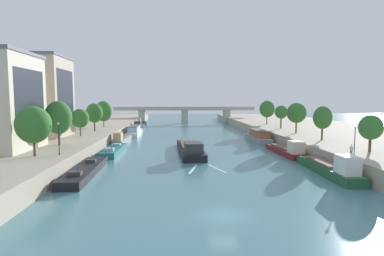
# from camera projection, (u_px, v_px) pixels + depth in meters

# --- Properties ---
(ground_plane) EXTENTS (400.00, 400.00, 0.00)m
(ground_plane) POSITION_uv_depth(u_px,v_px,m) (224.00, 215.00, 27.87)
(ground_plane) COLOR teal
(quay_left) EXTENTS (36.00, 170.00, 2.58)m
(quay_left) POSITION_uv_depth(u_px,v_px,m) (50.00, 135.00, 80.40)
(quay_left) COLOR #A89E89
(quay_left) RESTS_ON ground
(quay_right) EXTENTS (36.00, 170.00, 2.58)m
(quay_right) POSITION_uv_depth(u_px,v_px,m) (326.00, 133.00, 84.46)
(quay_right) COLOR #A89E89
(quay_right) RESTS_ON ground
(barge_midriver) EXTENTS (4.99, 21.43, 2.95)m
(barge_midriver) POSITION_uv_depth(u_px,v_px,m) (190.00, 149.00, 60.06)
(barge_midriver) COLOR black
(barge_midriver) RESTS_ON ground
(wake_behind_barge) EXTENTS (5.60, 6.01, 0.03)m
(wake_behind_barge) POSITION_uv_depth(u_px,v_px,m) (205.00, 169.00, 46.55)
(wake_behind_barge) COLOR silver
(wake_behind_barge) RESTS_ON ground
(moored_boat_left_lone) EXTENTS (3.38, 16.95, 2.20)m
(moored_boat_left_lone) POSITION_uv_depth(u_px,v_px,m) (85.00, 171.00, 42.93)
(moored_boat_left_lone) COLOR black
(moored_boat_left_lone) RESTS_ON ground
(moored_boat_left_second) EXTENTS (3.09, 13.80, 2.23)m
(moored_boat_left_second) POSITION_uv_depth(u_px,v_px,m) (114.00, 150.00, 60.11)
(moored_boat_left_second) COLOR #23666B
(moored_boat_left_second) RESTS_ON ground
(moored_boat_left_upstream) EXTENTS (2.66, 14.58, 2.96)m
(moored_boat_left_upstream) POSITION_uv_depth(u_px,v_px,m) (122.00, 139.00, 74.17)
(moored_boat_left_upstream) COLOR gray
(moored_boat_left_upstream) RESTS_ON ground
(moored_boat_left_downstream) EXTENTS (3.58, 16.55, 2.81)m
(moored_boat_left_downstream) POSITION_uv_depth(u_px,v_px,m) (134.00, 131.00, 91.41)
(moored_boat_left_downstream) COLOR silver
(moored_boat_left_downstream) RESTS_ON ground
(moored_boat_left_end) EXTENTS (3.46, 14.81, 3.23)m
(moored_boat_left_end) POSITION_uv_depth(u_px,v_px,m) (140.00, 127.00, 107.18)
(moored_boat_left_end) COLOR #1E284C
(moored_boat_left_end) RESTS_ON ground
(moored_boat_left_near) EXTENTS (2.47, 12.66, 2.35)m
(moored_boat_left_near) POSITION_uv_depth(u_px,v_px,m) (144.00, 124.00, 122.46)
(moored_boat_left_near) COLOR #23666B
(moored_boat_left_near) RESTS_ON ground
(moored_boat_right_second) EXTENTS (3.13, 15.94, 3.54)m
(moored_boat_right_second) POSITION_uv_depth(u_px,v_px,m) (330.00, 168.00, 42.59)
(moored_boat_right_second) COLOR #235633
(moored_boat_right_second) RESTS_ON ground
(moored_boat_right_midway) EXTENTS (3.38, 14.83, 3.12)m
(moored_boat_right_midway) POSITION_uv_depth(u_px,v_px,m) (287.00, 150.00, 58.54)
(moored_boat_right_midway) COLOR maroon
(moored_boat_right_midway) RESTS_ON ground
(moored_boat_right_gap_after) EXTENTS (3.30, 15.96, 3.03)m
(moored_boat_right_gap_after) POSITION_uv_depth(u_px,v_px,m) (258.00, 137.00, 76.54)
(moored_boat_right_gap_after) COLOR gray
(moored_boat_right_gap_after) RESTS_ON ground
(tree_left_far) EXTENTS (4.73, 4.73, 6.92)m
(tree_left_far) POSITION_uv_depth(u_px,v_px,m) (33.00, 125.00, 42.53)
(tree_left_far) COLOR brown
(tree_left_far) RESTS_ON quay_left
(tree_left_midway) EXTENTS (4.51, 4.51, 7.56)m
(tree_left_midway) POSITION_uv_depth(u_px,v_px,m) (58.00, 118.00, 53.08)
(tree_left_midway) COLOR brown
(tree_left_midway) RESTS_ON quay_left
(tree_left_end_of_row) EXTENTS (3.71, 3.71, 5.82)m
(tree_left_end_of_row) POSITION_uv_depth(u_px,v_px,m) (80.00, 118.00, 66.28)
(tree_left_end_of_row) COLOR brown
(tree_left_end_of_row) RESTS_ON quay_left
(tree_left_second) EXTENTS (4.08, 4.08, 6.88)m
(tree_left_second) POSITION_uv_depth(u_px,v_px,m) (94.00, 113.00, 76.56)
(tree_left_second) COLOR brown
(tree_left_second) RESTS_ON quay_left
(tree_left_distant) EXTENTS (4.76, 4.76, 7.39)m
(tree_left_distant) POSITION_uv_depth(u_px,v_px,m) (104.00, 111.00, 88.78)
(tree_left_distant) COLOR brown
(tree_left_distant) RESTS_ON quay_left
(tree_right_distant) EXTENTS (3.41, 3.41, 5.56)m
(tree_right_distant) POSITION_uv_depth(u_px,v_px,m) (371.00, 127.00, 45.93)
(tree_right_distant) COLOR brown
(tree_right_distant) RESTS_ON quay_right
(tree_right_end_of_row) EXTENTS (3.50, 3.50, 6.56)m
(tree_right_end_of_row) POSITION_uv_depth(u_px,v_px,m) (323.00, 118.00, 59.42)
(tree_right_end_of_row) COLOR brown
(tree_right_end_of_row) RESTS_ON quay_right
(tree_right_past_mid) EXTENTS (4.43, 4.43, 7.05)m
(tree_right_past_mid) POSITION_uv_depth(u_px,v_px,m) (297.00, 113.00, 72.04)
(tree_right_past_mid) COLOR brown
(tree_right_past_mid) RESTS_ON quay_right
(tree_right_nearest) EXTENTS (3.41, 3.41, 6.22)m
(tree_right_nearest) POSITION_uv_depth(u_px,v_px,m) (281.00, 112.00, 83.96)
(tree_right_nearest) COLOR brown
(tree_right_nearest) RESTS_ON quay_right
(tree_right_second) EXTENTS (4.69, 4.69, 7.46)m
(tree_right_second) POSITION_uv_depth(u_px,v_px,m) (267.00, 109.00, 97.69)
(tree_right_second) COLOR brown
(tree_right_second) RESTS_ON quay_right
(lamppost_left_bank) EXTENTS (0.28, 0.28, 4.57)m
(lamppost_left_bank) POSITION_uv_depth(u_px,v_px,m) (59.00, 137.00, 43.78)
(lamppost_left_bank) COLOR black
(lamppost_left_bank) RESTS_ON quay_left
(lamppost_right_bank) EXTENTS (0.28, 0.28, 4.12)m
(lamppost_right_bank) POSITION_uv_depth(u_px,v_px,m) (355.00, 139.00, 43.10)
(lamppost_right_bank) COLOR black
(lamppost_right_bank) RESTS_ON quay_right
(building_left_corner) EXTENTS (10.84, 12.11, 17.03)m
(building_left_corner) POSITION_uv_depth(u_px,v_px,m) (40.00, 96.00, 65.56)
(building_left_corner) COLOR #B2A38E
(building_left_corner) RESTS_ON quay_left
(bridge_far) EXTENTS (61.40, 4.40, 7.18)m
(bridge_far) POSITION_uv_depth(u_px,v_px,m) (185.00, 113.00, 136.80)
(bridge_far) COLOR #ADA899
(bridge_far) RESTS_ON ground
(person_on_quay) EXTENTS (0.32, 0.49, 1.62)m
(person_on_quay) POSITION_uv_depth(u_px,v_px,m) (351.00, 149.00, 42.98)
(person_on_quay) COLOR navy
(person_on_quay) RESTS_ON quay_right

